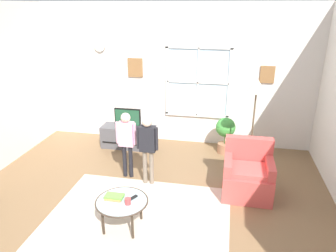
{
  "coord_description": "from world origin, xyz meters",
  "views": [
    {
      "loc": [
        1.16,
        -3.81,
        2.87
      ],
      "look_at": [
        0.22,
        0.92,
        1.01
      ],
      "focal_mm": 33.82,
      "sensor_mm": 36.0,
      "label": 1
    }
  ],
  "objects_px": {
    "cup": "(128,201)",
    "floor_lamp": "(256,96)",
    "remote_near_books": "(133,198)",
    "armchair": "(247,175)",
    "tv_stand": "(129,137)",
    "coffee_table": "(122,203)",
    "potted_plant_by_window": "(225,132)",
    "person_pink_shirt": "(127,138)",
    "person_black_shirt": "(148,143)",
    "television": "(128,117)",
    "book_stack": "(114,197)"
  },
  "relations": [
    {
      "from": "armchair",
      "to": "book_stack",
      "type": "xyz_separation_m",
      "value": [
        -1.81,
        -1.15,
        0.11
      ]
    },
    {
      "from": "tv_stand",
      "to": "potted_plant_by_window",
      "type": "relative_size",
      "value": 1.5
    },
    {
      "from": "book_stack",
      "to": "person_black_shirt",
      "type": "distance_m",
      "value": 1.18
    },
    {
      "from": "television",
      "to": "floor_lamp",
      "type": "height_order",
      "value": "floor_lamp"
    },
    {
      "from": "coffee_table",
      "to": "person_black_shirt",
      "type": "xyz_separation_m",
      "value": [
        0.06,
        1.18,
        0.37
      ]
    },
    {
      "from": "remote_near_books",
      "to": "potted_plant_by_window",
      "type": "distance_m",
      "value": 2.82
    },
    {
      "from": "coffee_table",
      "to": "book_stack",
      "type": "distance_m",
      "value": 0.14
    },
    {
      "from": "cup",
      "to": "floor_lamp",
      "type": "distance_m",
      "value": 2.69
    },
    {
      "from": "armchair",
      "to": "potted_plant_by_window",
      "type": "xyz_separation_m",
      "value": [
        -0.4,
        1.46,
        0.14
      ]
    },
    {
      "from": "tv_stand",
      "to": "potted_plant_by_window",
      "type": "xyz_separation_m",
      "value": [
        2.02,
        0.12,
        0.23
      ]
    },
    {
      "from": "person_black_shirt",
      "to": "potted_plant_by_window",
      "type": "distance_m",
      "value": 1.95
    },
    {
      "from": "book_stack",
      "to": "floor_lamp",
      "type": "bearing_deg",
      "value": 43.5
    },
    {
      "from": "remote_near_books",
      "to": "person_pink_shirt",
      "type": "relative_size",
      "value": 0.12
    },
    {
      "from": "armchair",
      "to": "tv_stand",
      "type": "bearing_deg",
      "value": 151.08
    },
    {
      "from": "book_stack",
      "to": "person_pink_shirt",
      "type": "xyz_separation_m",
      "value": [
        -0.23,
        1.28,
        0.31
      ]
    },
    {
      "from": "tv_stand",
      "to": "coffee_table",
      "type": "distance_m",
      "value": 2.64
    },
    {
      "from": "book_stack",
      "to": "floor_lamp",
      "type": "relative_size",
      "value": 0.15
    },
    {
      "from": "television",
      "to": "coffee_table",
      "type": "xyz_separation_m",
      "value": [
        0.73,
        -2.53,
        -0.29
      ]
    },
    {
      "from": "person_pink_shirt",
      "to": "cup",
      "type": "bearing_deg",
      "value": -71.69
    },
    {
      "from": "remote_near_books",
      "to": "floor_lamp",
      "type": "bearing_deg",
      "value": 47.07
    },
    {
      "from": "coffee_table",
      "to": "potted_plant_by_window",
      "type": "bearing_deg",
      "value": 64.02
    },
    {
      "from": "remote_near_books",
      "to": "armchair",
      "type": "bearing_deg",
      "value": 35.46
    },
    {
      "from": "armchair",
      "to": "remote_near_books",
      "type": "height_order",
      "value": "armchair"
    },
    {
      "from": "coffee_table",
      "to": "person_pink_shirt",
      "type": "height_order",
      "value": "person_pink_shirt"
    },
    {
      "from": "coffee_table",
      "to": "remote_near_books",
      "type": "distance_m",
      "value": 0.16
    },
    {
      "from": "tv_stand",
      "to": "armchair",
      "type": "relative_size",
      "value": 1.3
    },
    {
      "from": "tv_stand",
      "to": "person_pink_shirt",
      "type": "xyz_separation_m",
      "value": [
        0.37,
        -1.2,
        0.51
      ]
    },
    {
      "from": "person_pink_shirt",
      "to": "coffee_table",
      "type": "bearing_deg",
      "value": -75.12
    },
    {
      "from": "tv_stand",
      "to": "book_stack",
      "type": "height_order",
      "value": "tv_stand"
    },
    {
      "from": "television",
      "to": "cup",
      "type": "bearing_deg",
      "value": -72.16
    },
    {
      "from": "book_stack",
      "to": "potted_plant_by_window",
      "type": "distance_m",
      "value": 2.96
    },
    {
      "from": "tv_stand",
      "to": "remote_near_books",
      "type": "xyz_separation_m",
      "value": [
        0.86,
        -2.45,
        0.19
      ]
    },
    {
      "from": "coffee_table",
      "to": "person_pink_shirt",
      "type": "distance_m",
      "value": 1.42
    },
    {
      "from": "person_pink_shirt",
      "to": "floor_lamp",
      "type": "xyz_separation_m",
      "value": [
        2.1,
        0.5,
        0.72
      ]
    },
    {
      "from": "television",
      "to": "person_pink_shirt",
      "type": "relative_size",
      "value": 0.47
    },
    {
      "from": "cup",
      "to": "remote_near_books",
      "type": "relative_size",
      "value": 0.63
    },
    {
      "from": "coffee_table",
      "to": "armchair",
      "type": "bearing_deg",
      "value": 35.28
    },
    {
      "from": "television",
      "to": "armchair",
      "type": "height_order",
      "value": "armchair"
    },
    {
      "from": "armchair",
      "to": "potted_plant_by_window",
      "type": "relative_size",
      "value": 1.15
    },
    {
      "from": "coffee_table",
      "to": "potted_plant_by_window",
      "type": "distance_m",
      "value": 2.95
    },
    {
      "from": "coffee_table",
      "to": "floor_lamp",
      "type": "distance_m",
      "value": 2.75
    },
    {
      "from": "coffee_table",
      "to": "remote_near_books",
      "type": "bearing_deg",
      "value": 33.12
    },
    {
      "from": "tv_stand",
      "to": "person_black_shirt",
      "type": "height_order",
      "value": "person_black_shirt"
    },
    {
      "from": "remote_near_books",
      "to": "person_black_shirt",
      "type": "bearing_deg",
      "value": 93.8
    },
    {
      "from": "potted_plant_by_window",
      "to": "remote_near_books",
      "type": "bearing_deg",
      "value": -114.34
    },
    {
      "from": "person_pink_shirt",
      "to": "floor_lamp",
      "type": "bearing_deg",
      "value": 13.29
    },
    {
      "from": "book_stack",
      "to": "cup",
      "type": "height_order",
      "value": "cup"
    },
    {
      "from": "person_black_shirt",
      "to": "floor_lamp",
      "type": "xyz_separation_m",
      "value": [
        1.69,
        0.65,
        0.71
      ]
    },
    {
      "from": "television",
      "to": "person_pink_shirt",
      "type": "distance_m",
      "value": 1.26
    },
    {
      "from": "book_stack",
      "to": "floor_lamp",
      "type": "distance_m",
      "value": 2.78
    }
  ]
}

